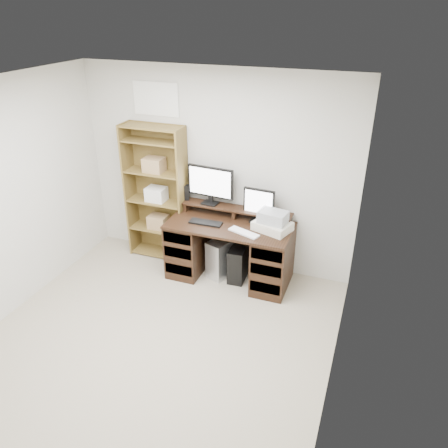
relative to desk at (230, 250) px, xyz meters
The scene contains 14 objects.
room 1.88m from the desk, 100.89° to the right, with size 3.54×4.04×2.54m.
desk is the anchor object (origin of this frame).
riser_shelf 0.50m from the desk, 90.00° to the left, with size 1.40×0.22×0.12m.
monitor_wide 0.85m from the desk, 145.66° to the left, with size 0.60×0.17×0.48m.
monitor_small 0.68m from the desk, 32.06° to the left, with size 0.38×0.15×0.42m.
speaker 0.92m from the desk, 161.26° to the left, with size 0.08×0.08×0.20m, color black.
keyboard_black 0.47m from the desk, 161.50° to the right, with size 0.40×0.13×0.02m, color black.
keyboard_white 0.47m from the desk, 36.56° to the right, with size 0.38×0.11×0.02m, color white.
mouse 0.72m from the desk, 11.81° to the right, with size 0.08×0.06×0.03m, color white.
printer 0.66m from the desk, ahead, with size 0.41×0.31×0.10m, color beige.
basket 0.74m from the desk, ahead, with size 0.32×0.23×0.14m, color #9FA4A9.
tower_silver 0.18m from the desk, 144.33° to the left, with size 0.22×0.50×0.50m, color silver.
tower_black 0.20m from the desk, 19.34° to the left, with size 0.21×0.45×0.45m.
bookshelf 1.23m from the desk, 168.90° to the left, with size 0.80×0.30×1.80m.
Camera 1 is at (1.86, -2.74, 3.13)m, focal length 35.00 mm.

